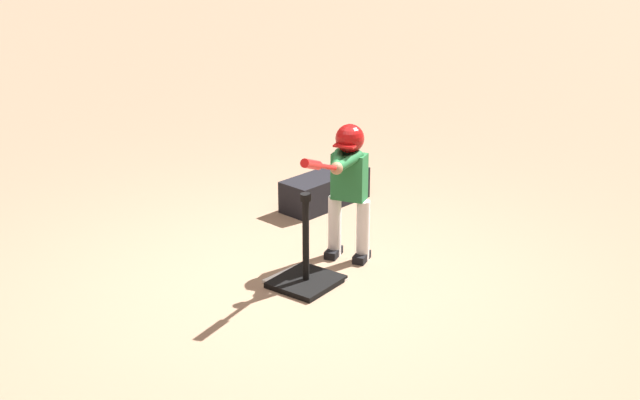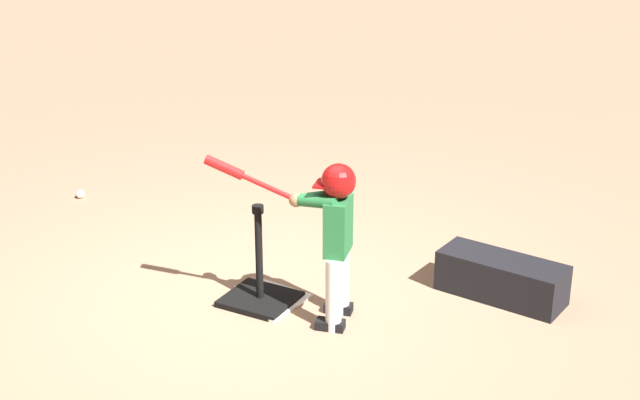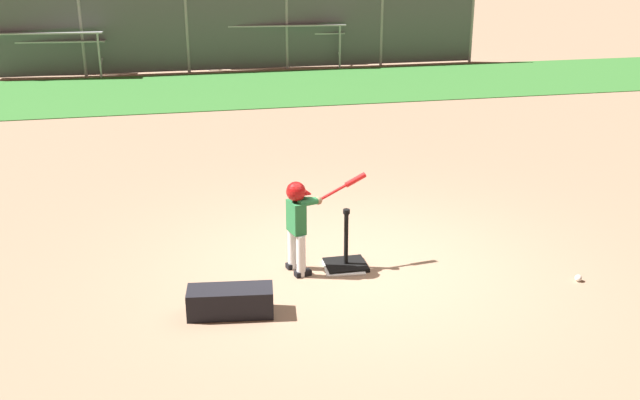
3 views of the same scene
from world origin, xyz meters
TOP-DOWN VIEW (x-y plane):
  - ground_plane at (0.00, 0.00)m, footprint 90.00×90.00m
  - home_plate at (-0.14, 0.01)m, footprint 0.48×0.48m
  - batting_tee at (-0.11, 0.04)m, footprint 0.46×0.41m
  - batter_child at (-0.63, 0.02)m, footprint 0.94×0.41m
  - equipment_bag at (-1.48, -0.79)m, footprint 0.87×0.42m

SIDE VIEW (x-z plane):
  - ground_plane at x=0.00m, z-range 0.00..0.00m
  - home_plate at x=-0.14m, z-range 0.00..0.02m
  - batting_tee at x=-0.11m, z-range -0.26..0.43m
  - equipment_bag at x=-1.48m, z-range 0.00..0.28m
  - batter_child at x=-0.63m, z-range 0.14..1.19m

